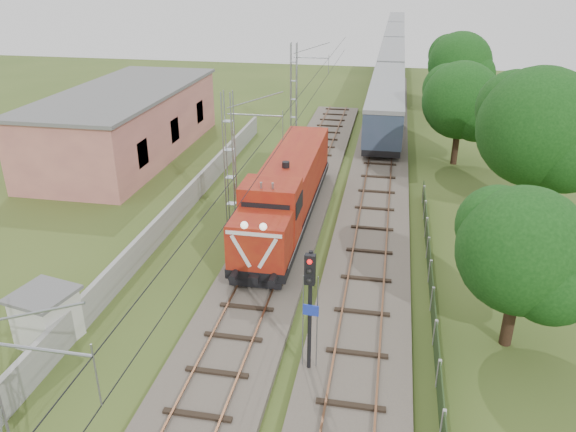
% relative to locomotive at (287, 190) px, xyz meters
% --- Properties ---
extents(ground, '(140.00, 140.00, 0.00)m').
position_rel_locomotive_xyz_m(ground, '(0.00, -13.27, -2.16)').
color(ground, '#384D1D').
rests_on(ground, ground).
extents(track_main, '(4.20, 70.00, 0.45)m').
position_rel_locomotive_xyz_m(track_main, '(0.00, -6.27, -1.98)').
color(track_main, '#6B6054').
rests_on(track_main, ground).
extents(track_side, '(4.20, 80.00, 0.45)m').
position_rel_locomotive_xyz_m(track_side, '(5.00, 6.73, -1.98)').
color(track_side, '#6B6054').
rests_on(track_side, ground).
extents(catenary, '(3.31, 70.00, 8.00)m').
position_rel_locomotive_xyz_m(catenary, '(-2.95, -1.27, 1.89)').
color(catenary, gray).
rests_on(catenary, ground).
extents(boundary_wall, '(0.25, 40.00, 1.50)m').
position_rel_locomotive_xyz_m(boundary_wall, '(-6.50, -1.27, -1.41)').
color(boundary_wall, '#9E9E99').
rests_on(boundary_wall, ground).
extents(station_building, '(8.40, 20.40, 5.22)m').
position_rel_locomotive_xyz_m(station_building, '(-15.00, 10.73, 0.47)').
color(station_building, tan).
rests_on(station_building, ground).
extents(fence, '(0.12, 32.00, 1.20)m').
position_rel_locomotive_xyz_m(fence, '(8.00, -10.27, -1.56)').
color(fence, black).
rests_on(fence, ground).
extents(locomotive, '(2.86, 16.35, 4.15)m').
position_rel_locomotive_xyz_m(locomotive, '(0.00, 0.00, 0.00)').
color(locomotive, black).
rests_on(locomotive, ground).
extents(coach_rake, '(3.09, 92.34, 3.58)m').
position_rel_locomotive_xyz_m(coach_rake, '(5.00, 57.79, 0.40)').
color(coach_rake, black).
rests_on(coach_rake, ground).
extents(signal_post, '(0.58, 0.45, 5.22)m').
position_rel_locomotive_xyz_m(signal_post, '(3.28, -13.03, 1.42)').
color(signal_post, black).
rests_on(signal_post, ground).
extents(relay_hut, '(2.63, 2.63, 2.29)m').
position_rel_locomotive_xyz_m(relay_hut, '(-7.40, -12.91, -1.00)').
color(relay_hut, beige).
rests_on(relay_hut, ground).
extents(tree_a, '(5.20, 4.95, 6.74)m').
position_rel_locomotive_xyz_m(tree_a, '(10.91, -9.64, 2.04)').
color(tree_a, '#3C2318').
rests_on(tree_a, ground).
extents(tree_b, '(7.07, 6.74, 9.17)m').
position_rel_locomotive_xyz_m(tree_b, '(13.76, 2.82, 3.56)').
color(tree_b, '#3C2318').
rests_on(tree_b, ground).
extents(tree_c, '(5.99, 5.70, 7.76)m').
position_rel_locomotive_xyz_m(tree_c, '(10.62, 13.11, 2.68)').
color(tree_c, '#3C2318').
rests_on(tree_c, ground).
extents(tree_d, '(6.38, 6.08, 8.27)m').
position_rel_locomotive_xyz_m(tree_d, '(11.77, 28.10, 3.00)').
color(tree_d, '#3C2318').
rests_on(tree_d, ground).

